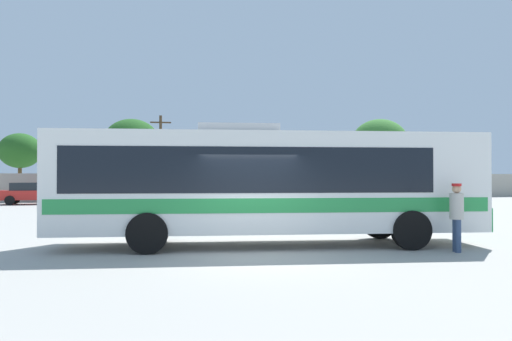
{
  "coord_description": "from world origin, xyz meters",
  "views": [
    {
      "loc": [
        -3.03,
        -11.84,
        1.95
      ],
      "look_at": [
        0.7,
        2.74,
        2.12
      ],
      "focal_mm": 35.8,
      "sensor_mm": 36.0,
      "label": 1
    }
  ],
  "objects_px": {
    "roadside_tree_midright": "(263,149)",
    "roadside_tree_midleft": "(132,143)",
    "roadside_tree_right": "(380,143)",
    "roadside_tree_left": "(20,151)",
    "parked_car_leftmost_red": "(33,193)",
    "coach_bus_white_green": "(264,181)",
    "attendant_by_bus_door": "(457,213)",
    "parked_car_third_black": "(199,192)",
    "parked_car_second_maroon": "(122,192)",
    "utility_pole_near": "(161,155)"
  },
  "relations": [
    {
      "from": "parked_car_third_black",
      "to": "roadside_tree_midleft",
      "type": "distance_m",
      "value": 10.56
    },
    {
      "from": "coach_bus_white_green",
      "to": "utility_pole_near",
      "type": "relative_size",
      "value": 1.67
    },
    {
      "from": "attendant_by_bus_door",
      "to": "roadside_tree_left",
      "type": "bearing_deg",
      "value": 115.28
    },
    {
      "from": "roadside_tree_midleft",
      "to": "utility_pole_near",
      "type": "bearing_deg",
      "value": -30.37
    },
    {
      "from": "roadside_tree_right",
      "to": "roadside_tree_midleft",
      "type": "bearing_deg",
      "value": -179.61
    },
    {
      "from": "attendant_by_bus_door",
      "to": "roadside_tree_left",
      "type": "xyz_separation_m",
      "value": [
        -17.1,
        36.21,
        3.12
      ]
    },
    {
      "from": "roadside_tree_left",
      "to": "roadside_tree_midleft",
      "type": "height_order",
      "value": "roadside_tree_midleft"
    },
    {
      "from": "parked_car_third_black",
      "to": "roadside_tree_midleft",
      "type": "xyz_separation_m",
      "value": [
        -4.75,
        8.5,
        4.09
      ]
    },
    {
      "from": "parked_car_leftmost_red",
      "to": "parked_car_third_black",
      "type": "distance_m",
      "value": 11.49
    },
    {
      "from": "parked_car_second_maroon",
      "to": "roadside_tree_right",
      "type": "xyz_separation_m",
      "value": [
        24.93,
        7.85,
        4.49
      ]
    },
    {
      "from": "parked_car_leftmost_red",
      "to": "parked_car_second_maroon",
      "type": "bearing_deg",
      "value": 4.22
    },
    {
      "from": "roadside_tree_left",
      "to": "roadside_tree_midright",
      "type": "height_order",
      "value": "roadside_tree_midright"
    },
    {
      "from": "parked_car_second_maroon",
      "to": "utility_pole_near",
      "type": "relative_size",
      "value": 0.63
    },
    {
      "from": "parked_car_second_maroon",
      "to": "roadside_tree_midright",
      "type": "height_order",
      "value": "roadside_tree_midright"
    },
    {
      "from": "parked_car_leftmost_red",
      "to": "roadside_tree_midright",
      "type": "height_order",
      "value": "roadside_tree_midright"
    },
    {
      "from": "parked_car_leftmost_red",
      "to": "utility_pole_near",
      "type": "relative_size",
      "value": 0.61
    },
    {
      "from": "roadside_tree_midright",
      "to": "roadside_tree_midleft",
      "type": "bearing_deg",
      "value": 173.11
    },
    {
      "from": "coach_bus_white_green",
      "to": "roadside_tree_left",
      "type": "bearing_deg",
      "value": 110.47
    },
    {
      "from": "parked_car_leftmost_red",
      "to": "coach_bus_white_green",
      "type": "bearing_deg",
      "value": -67.6
    },
    {
      "from": "roadside_tree_left",
      "to": "parked_car_leftmost_red",
      "type": "bearing_deg",
      "value": -74.68
    },
    {
      "from": "parked_car_third_black",
      "to": "roadside_tree_left",
      "type": "height_order",
      "value": "roadside_tree_left"
    },
    {
      "from": "coach_bus_white_green",
      "to": "parked_car_leftmost_red",
      "type": "height_order",
      "value": "coach_bus_white_green"
    },
    {
      "from": "parked_car_third_black",
      "to": "utility_pole_near",
      "type": "bearing_deg",
      "value": 108.19
    },
    {
      "from": "attendant_by_bus_door",
      "to": "roadside_tree_midleft",
      "type": "bearing_deg",
      "value": 102.56
    },
    {
      "from": "attendant_by_bus_door",
      "to": "utility_pole_near",
      "type": "bearing_deg",
      "value": 99.07
    },
    {
      "from": "parked_car_leftmost_red",
      "to": "roadside_tree_right",
      "type": "height_order",
      "value": "roadside_tree_right"
    },
    {
      "from": "parked_car_second_maroon",
      "to": "parked_car_third_black",
      "type": "xyz_separation_m",
      "value": [
        5.53,
        -0.82,
        0.02
      ]
    },
    {
      "from": "parked_car_leftmost_red",
      "to": "parked_car_second_maroon",
      "type": "xyz_separation_m",
      "value": [
        5.96,
        0.44,
        -0.02
      ]
    },
    {
      "from": "parked_car_leftmost_red",
      "to": "roadside_tree_midleft",
      "type": "height_order",
      "value": "roadside_tree_midleft"
    },
    {
      "from": "parked_car_leftmost_red",
      "to": "parked_car_third_black",
      "type": "xyz_separation_m",
      "value": [
        11.48,
        -0.38,
        -0.0
      ]
    },
    {
      "from": "coach_bus_white_green",
      "to": "roadside_tree_left",
      "type": "xyz_separation_m",
      "value": [
        -12.62,
        33.82,
        2.32
      ]
    },
    {
      "from": "coach_bus_white_green",
      "to": "roadside_tree_right",
      "type": "height_order",
      "value": "roadside_tree_right"
    },
    {
      "from": "utility_pole_near",
      "to": "roadside_tree_midright",
      "type": "relative_size",
      "value": 1.2
    },
    {
      "from": "parked_car_leftmost_red",
      "to": "parked_car_third_black",
      "type": "relative_size",
      "value": 0.99
    },
    {
      "from": "coach_bus_white_green",
      "to": "utility_pole_near",
      "type": "xyz_separation_m",
      "value": [
        -0.85,
        30.98,
        1.97
      ]
    },
    {
      "from": "roadside_tree_right",
      "to": "roadside_tree_midright",
      "type": "bearing_deg",
      "value": -172.89
    },
    {
      "from": "roadside_tree_midleft",
      "to": "parked_car_second_maroon",
      "type": "bearing_deg",
      "value": -95.77
    },
    {
      "from": "coach_bus_white_green",
      "to": "roadside_tree_right",
      "type": "xyz_separation_m",
      "value": [
        20.88,
        32.56,
        3.46
      ]
    },
    {
      "from": "parked_car_second_maroon",
      "to": "roadside_tree_midleft",
      "type": "distance_m",
      "value": 8.75
    },
    {
      "from": "attendant_by_bus_door",
      "to": "parked_car_third_black",
      "type": "distance_m",
      "value": 26.46
    },
    {
      "from": "parked_car_third_black",
      "to": "roadside_tree_midright",
      "type": "distance_m",
      "value": 10.5
    },
    {
      "from": "roadside_tree_midleft",
      "to": "parked_car_third_black",
      "type": "bearing_deg",
      "value": -60.81
    },
    {
      "from": "utility_pole_near",
      "to": "roadside_tree_right",
      "type": "bearing_deg",
      "value": 4.17
    },
    {
      "from": "parked_car_third_black",
      "to": "roadside_tree_left",
      "type": "xyz_separation_m",
      "value": [
        -14.1,
        9.93,
        3.33
      ]
    },
    {
      "from": "coach_bus_white_green",
      "to": "parked_car_third_black",
      "type": "height_order",
      "value": "coach_bus_white_green"
    },
    {
      "from": "roadside_tree_midleft",
      "to": "roadside_tree_right",
      "type": "relative_size",
      "value": 0.91
    },
    {
      "from": "attendant_by_bus_door",
      "to": "parked_car_leftmost_red",
      "type": "height_order",
      "value": "attendant_by_bus_door"
    },
    {
      "from": "coach_bus_white_green",
      "to": "attendant_by_bus_door",
      "type": "height_order",
      "value": "coach_bus_white_green"
    },
    {
      "from": "parked_car_leftmost_red",
      "to": "roadside_tree_midleft",
      "type": "bearing_deg",
      "value": 50.35
    },
    {
      "from": "roadside_tree_left",
      "to": "roadside_tree_right",
      "type": "xyz_separation_m",
      "value": [
        33.51,
        -1.26,
        1.14
      ]
    }
  ]
}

